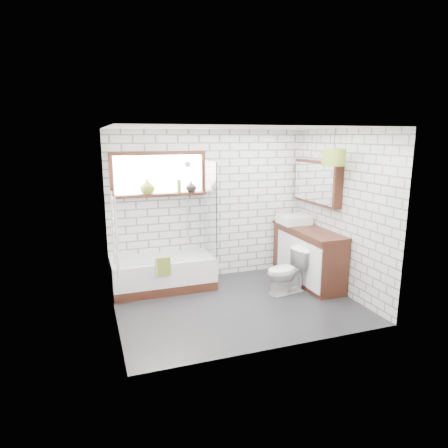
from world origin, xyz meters
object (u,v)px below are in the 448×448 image
object	(u,v)px
toilet	(287,271)
pendant	(334,157)
bathtub	(163,273)
basin	(294,220)
vanity	(308,255)

from	to	relation	value
toilet	pendant	xyz separation A→B (m)	(0.51, -0.32, 1.75)
bathtub	toilet	bearing A→B (deg)	-23.90
bathtub	toilet	distance (m)	1.95
bathtub	basin	world-z (taller)	basin
vanity	toilet	xyz separation A→B (m)	(-0.56, -0.33, -0.11)
toilet	pendant	distance (m)	1.85
bathtub	vanity	xyz separation A→B (m)	(2.33, -0.46, 0.20)
pendant	toilet	bearing A→B (deg)	147.76
vanity	basin	bearing A→B (deg)	98.73
bathtub	basin	xyz separation A→B (m)	(2.27, -0.07, 0.73)
vanity	pendant	world-z (taller)	pendant
toilet	bathtub	bearing A→B (deg)	-123.07
bathtub	vanity	bearing A→B (deg)	-11.11
vanity	toilet	bearing A→B (deg)	-149.51
bathtub	vanity	distance (m)	2.39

